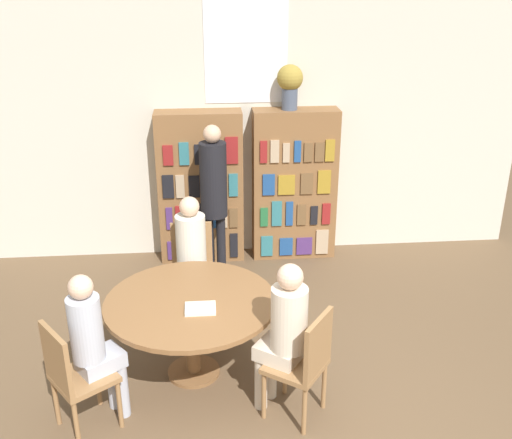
{
  "coord_description": "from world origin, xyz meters",
  "views": [
    {
      "loc": [
        -0.47,
        -3.12,
        3.18
      ],
      "look_at": [
        -0.03,
        1.92,
        1.05
      ],
      "focal_mm": 42.0,
      "sensor_mm": 36.0,
      "label": 1
    }
  ],
  "objects": [
    {
      "name": "reading_table",
      "position": [
        -0.63,
        1.1,
        0.62
      ],
      "size": [
        1.39,
        1.39,
        0.71
      ],
      "color": "brown",
      "rests_on": "ground_plane"
    },
    {
      "name": "seated_reader_right",
      "position": [
        0.06,
        0.6,
        0.73
      ],
      "size": [
        0.42,
        0.41,
        1.27
      ],
      "rotation": [
        0.0,
        0.0,
        0.95
      ],
      "color": "beige",
      "rests_on": "ground_plane"
    },
    {
      "name": "bookshelf_left",
      "position": [
        -0.54,
        3.32,
        0.87
      ],
      "size": [
        0.96,
        0.34,
        1.75
      ],
      "color": "brown",
      "rests_on": "ground_plane"
    },
    {
      "name": "bookshelf_right",
      "position": [
        0.54,
        3.32,
        0.87
      ],
      "size": [
        0.96,
        0.34,
        1.75
      ],
      "color": "brown",
      "rests_on": "ground_plane"
    },
    {
      "name": "wall_back",
      "position": [
        0.0,
        3.52,
        1.51
      ],
      "size": [
        6.4,
        0.07,
        3.0
      ],
      "color": "beige",
      "rests_on": "ground_plane"
    },
    {
      "name": "chair_left_side",
      "position": [
        -0.63,
        2.13,
        0.51
      ],
      "size": [
        0.4,
        0.4,
        0.91
      ],
      "rotation": [
        0.0,
        0.0,
        -3.14
      ],
      "color": "olive",
      "rests_on": "ground_plane"
    },
    {
      "name": "seated_reader_left",
      "position": [
        -0.63,
        1.95,
        0.73
      ],
      "size": [
        0.28,
        0.38,
        1.26
      ],
      "rotation": [
        0.0,
        0.0,
        -3.14
      ],
      "color": "beige",
      "rests_on": "ground_plane"
    },
    {
      "name": "chair_near_camera",
      "position": [
        -1.46,
        0.49,
        0.51
      ],
      "size": [
        0.56,
        0.56,
        0.91
      ],
      "rotation": [
        0.0,
        0.0,
        -0.94
      ],
      "color": "olive",
      "rests_on": "ground_plane"
    },
    {
      "name": "open_book_on_table",
      "position": [
        -0.55,
        0.94,
        0.73
      ],
      "size": [
        0.24,
        0.18,
        0.03
      ],
      "color": "silver",
      "rests_on": "reading_table"
    },
    {
      "name": "flower_vase",
      "position": [
        0.46,
        3.33,
        2.04
      ],
      "size": [
        0.28,
        0.28,
        0.49
      ],
      "color": "#475166",
      "rests_on": "bookshelf_right"
    },
    {
      "name": "seated_reader_back",
      "position": [
        -1.31,
        0.6,
        0.7
      ],
      "size": [
        0.4,
        0.38,
        1.25
      ],
      "rotation": [
        0.0,
        0.0,
        -0.94
      ],
      "color": "#B2B7C6",
      "rests_on": "ground_plane"
    },
    {
      "name": "chair_far_side",
      "position": [
        0.21,
        0.49,
        0.51
      ],
      "size": [
        0.56,
        0.56,
        0.91
      ],
      "rotation": [
        0.0,
        0.0,
        0.95
      ],
      "color": "olive",
      "rests_on": "ground_plane"
    },
    {
      "name": "librarian_standing",
      "position": [
        -0.4,
        2.82,
        1.05
      ],
      "size": [
        0.28,
        0.55,
        1.72
      ],
      "color": "black",
      "rests_on": "ground_plane"
    }
  ]
}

